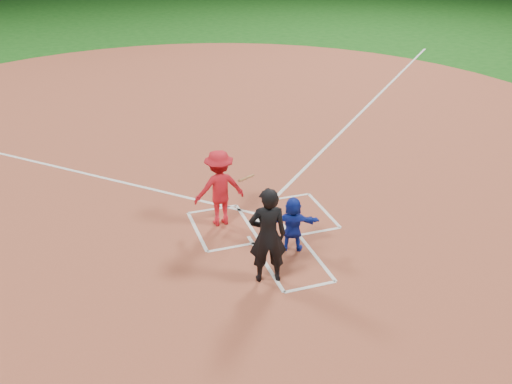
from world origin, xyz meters
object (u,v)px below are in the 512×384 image
object	(u,v)px
home_plate	(263,220)
catcher	(293,224)
batter_at_plate	(219,188)
umpire	(268,236)

from	to	relation	value
home_plate	catcher	size ratio (longest dim) A/B	0.49
home_plate	catcher	world-z (taller)	catcher
batter_at_plate	home_plate	bearing A→B (deg)	-12.13
home_plate	catcher	xyz separation A→B (m)	(0.18, -1.39, 0.61)
catcher	batter_at_plate	bearing A→B (deg)	-33.05
catcher	batter_at_plate	world-z (taller)	batter_at_plate
catcher	home_plate	bearing A→B (deg)	-61.36
umpire	batter_at_plate	xyz separation A→B (m)	(-0.27, 2.48, -0.10)
home_plate	umpire	world-z (taller)	umpire
home_plate	catcher	distance (m)	1.53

